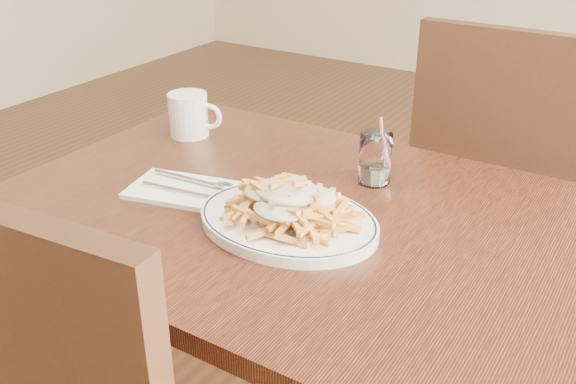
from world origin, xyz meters
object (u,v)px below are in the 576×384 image
Objects in this scene: water_glass at (375,161)px; coffee_mug at (190,115)px; loaded_fries at (288,197)px; table at (307,246)px; chair_far at (503,178)px; fries_plate at (288,221)px.

water_glass is 1.11× the size of coffee_mug.
water_glass is at bearing 78.76° from loaded_fries.
loaded_fries reaches higher than table.
water_glass is 0.49m from coffee_mug.
loaded_fries is at bearing -102.72° from chair_far.
coffee_mug is at bearing 149.93° from fries_plate.
chair_far reaches higher than fries_plate.
fries_plate is at bearing -30.07° from coffee_mug.
fries_plate is at bearing -101.24° from water_glass.
water_glass is at bearing -0.27° from coffee_mug.
coffee_mug is (-0.44, 0.18, 0.13)m from table.
water_glass is (0.05, 0.25, 0.03)m from fries_plate.
chair_far is at bearing 76.62° from water_glass.
coffee_mug reaches higher than table.
chair_far reaches higher than water_glass.
loaded_fries is at bearing 0.00° from fries_plate.
chair_far reaches higher than table.
fries_plate reaches higher than table.
water_glass is at bearing 78.76° from fries_plate.
coffee_mug is (-0.44, 0.26, -0.01)m from loaded_fries.
coffee_mug reaches higher than loaded_fries.
table is 4.24× the size of loaded_fries.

